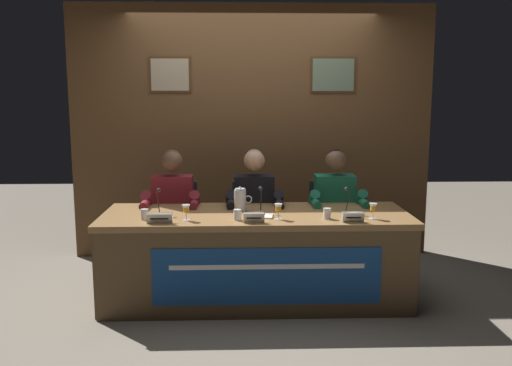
% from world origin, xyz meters
% --- Properties ---
extents(ground_plane, '(12.00, 12.00, 0.00)m').
position_xyz_m(ground_plane, '(0.00, 0.00, 0.00)').
color(ground_plane, gray).
extents(wall_back_panelled, '(3.71, 0.14, 2.60)m').
position_xyz_m(wall_back_panelled, '(0.00, 1.31, 1.30)').
color(wall_back_panelled, brown).
rests_on(wall_back_panelled, ground_plane).
extents(conference_table, '(2.51, 0.89, 0.74)m').
position_xyz_m(conference_table, '(0.00, -0.11, 0.50)').
color(conference_table, olive).
rests_on(conference_table, ground_plane).
extents(chair_left, '(0.44, 0.44, 0.88)m').
position_xyz_m(chair_left, '(-0.74, 0.63, 0.43)').
color(chair_left, black).
rests_on(chair_left, ground_plane).
extents(panelist_left, '(0.51, 0.48, 1.21)m').
position_xyz_m(panelist_left, '(-0.74, 0.43, 0.70)').
color(panelist_left, black).
rests_on(panelist_left, ground_plane).
extents(nameplate_left, '(0.19, 0.06, 0.08)m').
position_xyz_m(nameplate_left, '(-0.74, -0.34, 0.78)').
color(nameplate_left, white).
rests_on(nameplate_left, conference_table).
extents(juice_glass_left, '(0.06, 0.06, 0.12)m').
position_xyz_m(juice_glass_left, '(-0.55, -0.25, 0.82)').
color(juice_glass_left, white).
rests_on(juice_glass_left, conference_table).
extents(water_cup_left, '(0.06, 0.06, 0.08)m').
position_xyz_m(water_cup_left, '(-0.87, -0.21, 0.78)').
color(water_cup_left, silver).
rests_on(water_cup_left, conference_table).
extents(microphone_left, '(0.06, 0.17, 0.22)m').
position_xyz_m(microphone_left, '(-0.79, -0.10, 0.81)').
color(microphone_left, black).
rests_on(microphone_left, conference_table).
extents(chair_center, '(0.44, 0.44, 0.88)m').
position_xyz_m(chair_center, '(0.00, 0.63, 0.43)').
color(chair_center, black).
rests_on(chair_center, ground_plane).
extents(panelist_center, '(0.51, 0.48, 1.21)m').
position_xyz_m(panelist_center, '(0.00, 0.43, 0.70)').
color(panelist_center, black).
rests_on(panelist_center, ground_plane).
extents(nameplate_center, '(0.16, 0.06, 0.08)m').
position_xyz_m(nameplate_center, '(-0.03, -0.34, 0.78)').
color(nameplate_center, white).
rests_on(nameplate_center, conference_table).
extents(juice_glass_center, '(0.06, 0.06, 0.12)m').
position_xyz_m(juice_glass_center, '(0.17, -0.23, 0.82)').
color(juice_glass_center, white).
rests_on(juice_glass_center, conference_table).
extents(water_cup_center, '(0.06, 0.06, 0.08)m').
position_xyz_m(water_cup_center, '(-0.15, -0.25, 0.78)').
color(water_cup_center, silver).
rests_on(water_cup_center, conference_table).
extents(microphone_center, '(0.06, 0.17, 0.22)m').
position_xyz_m(microphone_center, '(0.04, -0.06, 0.81)').
color(microphone_center, black).
rests_on(microphone_center, conference_table).
extents(chair_right, '(0.44, 0.44, 0.88)m').
position_xyz_m(chair_right, '(0.74, 0.63, 0.43)').
color(chair_right, black).
rests_on(chair_right, ground_plane).
extents(panelist_right, '(0.51, 0.48, 1.21)m').
position_xyz_m(panelist_right, '(0.74, 0.43, 0.70)').
color(panelist_right, black).
rests_on(panelist_right, ground_plane).
extents(nameplate_right, '(0.16, 0.06, 0.08)m').
position_xyz_m(nameplate_right, '(0.73, -0.35, 0.78)').
color(nameplate_right, white).
rests_on(nameplate_right, conference_table).
extents(juice_glass_right, '(0.06, 0.06, 0.12)m').
position_xyz_m(juice_glass_right, '(0.91, -0.24, 0.82)').
color(juice_glass_right, white).
rests_on(juice_glass_right, conference_table).
extents(water_cup_right, '(0.06, 0.06, 0.08)m').
position_xyz_m(water_cup_right, '(0.55, -0.23, 0.78)').
color(water_cup_right, silver).
rests_on(water_cup_right, conference_table).
extents(microphone_right, '(0.06, 0.17, 0.22)m').
position_xyz_m(microphone_right, '(0.74, -0.11, 0.81)').
color(microphone_right, black).
rests_on(microphone_right, conference_table).
extents(water_pitcher_central, '(0.15, 0.10, 0.21)m').
position_xyz_m(water_pitcher_central, '(-0.13, 0.08, 0.83)').
color(water_pitcher_central, silver).
rests_on(water_pitcher_central, conference_table).
extents(document_stack_center, '(0.22, 0.17, 0.01)m').
position_xyz_m(document_stack_center, '(0.02, -0.14, 0.74)').
color(document_stack_center, white).
rests_on(document_stack_center, conference_table).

